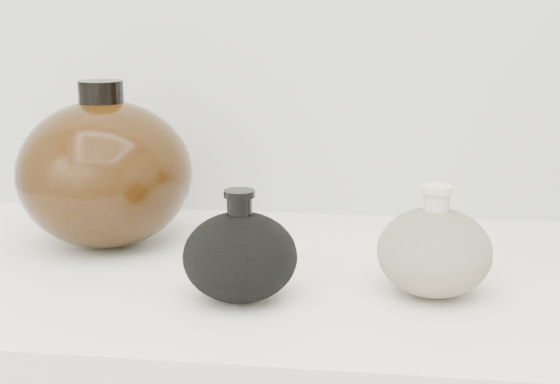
# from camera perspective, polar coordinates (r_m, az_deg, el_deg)

# --- Properties ---
(black_gourd_vase) EXTENTS (0.13, 0.13, 0.12)m
(black_gourd_vase) POSITION_cam_1_polar(r_m,az_deg,el_deg) (0.80, -2.94, -4.67)
(black_gourd_vase) COLOR black
(black_gourd_vase) RESTS_ON display_counter
(cream_gourd_vase) EXTENTS (0.15, 0.15, 0.12)m
(cream_gourd_vase) POSITION_cam_1_polar(r_m,az_deg,el_deg) (0.83, 11.22, -4.26)
(cream_gourd_vase) COLOR beige
(cream_gourd_vase) RESTS_ON display_counter
(left_round_pot) EXTENTS (0.27, 0.27, 0.21)m
(left_round_pot) POSITION_cam_1_polar(r_m,az_deg,el_deg) (0.99, -12.67, 1.37)
(left_round_pot) COLOR black
(left_round_pot) RESTS_ON display_counter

